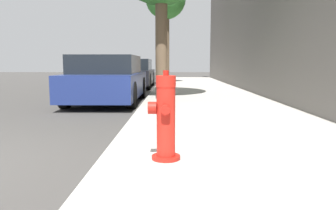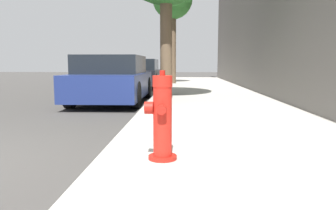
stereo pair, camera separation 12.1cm
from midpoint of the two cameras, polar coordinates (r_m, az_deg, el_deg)
name	(u,v)px [view 2 (the right image)]	position (r m, az deg, el deg)	size (l,w,h in m)	color
sidewalk_slab	(268,173)	(3.27, 18.09, -11.15)	(3.33, 40.00, 0.15)	#B7B2A8
fire_hydrant	(162,119)	(3.19, 0.03, -2.39)	(0.32, 0.32, 0.87)	red
parked_car_near	(113,80)	(9.23, -9.23, 4.35)	(1.82, 4.02, 1.30)	navy
parked_car_mid	(139,74)	(15.03, -4.81, 5.46)	(1.81, 4.08, 1.29)	black
street_tree_far	(173,2)	(16.20, 1.01, 17.56)	(1.90, 1.90, 4.93)	brown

